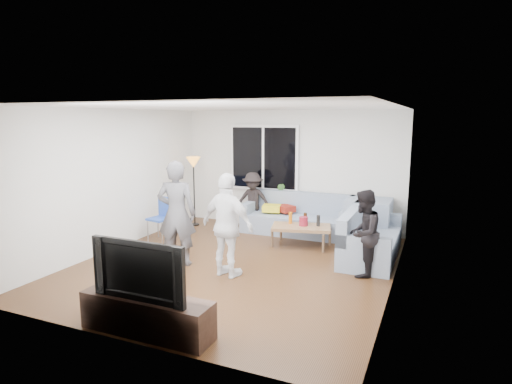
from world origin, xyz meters
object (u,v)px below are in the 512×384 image
at_px(player_right, 228,226).
at_px(television, 145,268).
at_px(player_left, 177,213).
at_px(spectator_right, 363,233).
at_px(sofa_right_section, 372,234).
at_px(coffee_table, 301,236).
at_px(tv_console, 147,315).
at_px(sofa_back_section, 297,214).
at_px(side_chair, 160,219).
at_px(spectator_back, 253,201).
at_px(floor_lamp, 194,192).

relative_size(player_right, television, 1.36).
bearing_deg(television, player_right, 88.98).
xyz_separation_m(player_left, spectator_right, (2.93, 0.70, -0.20)).
relative_size(sofa_right_section, player_left, 1.14).
distance_m(sofa_right_section, player_left, 3.40).
xyz_separation_m(coffee_table, tv_console, (-0.61, -3.94, 0.02)).
height_order(player_right, spectator_right, player_right).
height_order(sofa_back_section, player_left, player_left).
relative_size(player_left, player_right, 1.08).
bearing_deg(sofa_back_section, television, -93.04).
bearing_deg(side_chair, spectator_back, 61.43).
xyz_separation_m(tv_console, television, (0.00, 0.00, 0.56)).
bearing_deg(side_chair, sofa_right_section, 19.67).
relative_size(coffee_table, television, 0.92).
bearing_deg(floor_lamp, player_right, -49.99).
height_order(floor_lamp, player_right, player_right).
xyz_separation_m(floor_lamp, player_left, (1.14, -2.42, 0.10)).
distance_m(sofa_right_section, tv_console, 4.26).
height_order(sofa_right_section, player_right, player_right).
xyz_separation_m(player_right, spectator_right, (1.91, 0.85, -0.13)).
height_order(coffee_table, spectator_back, spectator_back).
xyz_separation_m(coffee_table, player_right, (-0.58, -1.96, 0.61)).
xyz_separation_m(spectator_right, television, (-1.95, -2.82, 0.10)).
relative_size(sofa_back_section, player_right, 1.42).
bearing_deg(side_chair, tv_console, -44.84).
bearing_deg(spectator_back, sofa_back_section, -13.53).
distance_m(floor_lamp, television, 5.02).
bearing_deg(sofa_back_section, sofa_right_section, -30.27).
bearing_deg(floor_lamp, tv_console, -64.97).
relative_size(sofa_right_section, player_right, 1.24).
bearing_deg(tv_console, television, 0.00).
relative_size(floor_lamp, television, 1.31).
relative_size(sofa_right_section, spectator_right, 1.47).
bearing_deg(floor_lamp, television, -64.97).
distance_m(player_right, spectator_right, 2.10).
distance_m(side_chair, player_right, 2.52).
distance_m(player_right, spectator_back, 2.95).
bearing_deg(player_left, sofa_back_section, -133.76).
xyz_separation_m(sofa_back_section, sofa_right_section, (1.69, -0.99, 0.00)).
relative_size(sofa_back_section, sofa_right_section, 1.15).
height_order(sofa_right_section, side_chair, side_chair).
height_order(coffee_table, tv_console, tv_console).
height_order(player_left, spectator_back, player_left).
height_order(spectator_back, tv_console, spectator_back).
distance_m(player_right, tv_console, 2.06).
bearing_deg(spectator_back, coffee_table, -43.77).
bearing_deg(sofa_back_section, tv_console, -93.04).
distance_m(floor_lamp, spectator_right, 4.42).
xyz_separation_m(sofa_right_section, spectator_right, (0.00, -0.96, 0.25)).
bearing_deg(side_chair, player_right, -18.10).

